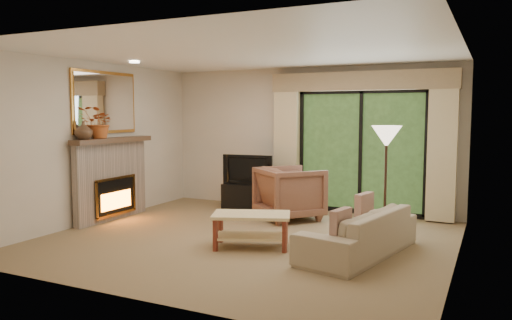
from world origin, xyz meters
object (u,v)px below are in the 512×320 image
at_px(media_console, 249,197).
at_px(sofa, 358,232).
at_px(coffee_table, 251,230).
at_px(armchair, 290,193).

relative_size(media_console, sofa, 0.48).
bearing_deg(media_console, coffee_table, -69.02).
bearing_deg(media_console, armchair, -30.43).
xyz_separation_m(media_console, coffee_table, (1.18, -2.30, -0.01)).
height_order(armchair, sofa, armchair).
relative_size(media_console, coffee_table, 0.94).
bearing_deg(sofa, media_console, -116.12).
height_order(sofa, coffee_table, sofa).
height_order(armchair, coffee_table, armchair).
height_order(media_console, sofa, sofa).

